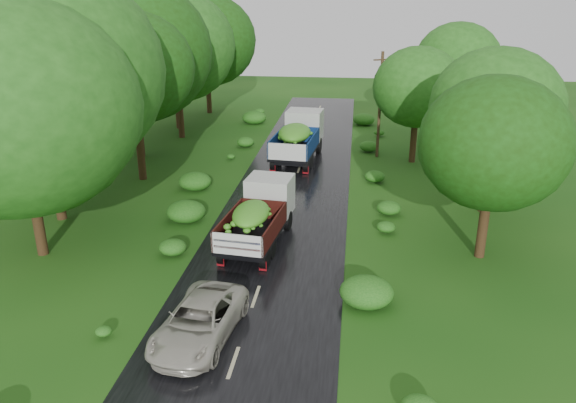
% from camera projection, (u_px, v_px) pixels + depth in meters
% --- Properties ---
extents(ground, '(120.00, 120.00, 0.00)m').
position_uv_depth(ground, '(233.00, 363.00, 17.35)').
color(ground, '#13410E').
rests_on(ground, ground).
extents(road, '(6.50, 80.00, 0.02)m').
position_uv_depth(road, '(260.00, 284.00, 21.98)').
color(road, black).
rests_on(road, ground).
extents(road_lines, '(0.12, 69.60, 0.00)m').
position_uv_depth(road_lines, '(264.00, 271.00, 22.91)').
color(road_lines, '#BFB78C').
rests_on(road_lines, road).
extents(truck_near, '(2.77, 6.21, 2.53)m').
position_uv_depth(truck_near, '(260.00, 213.00, 25.14)').
color(truck_near, black).
rests_on(truck_near, ground).
extents(truck_far, '(3.06, 7.15, 2.93)m').
position_uv_depth(truck_far, '(299.00, 135.00, 37.42)').
color(truck_far, black).
rests_on(truck_far, ground).
extents(car, '(2.69, 4.89, 1.30)m').
position_uv_depth(car, '(199.00, 321.00, 18.32)').
color(car, '#B4AFA0').
rests_on(car, road).
extents(utility_pole, '(1.17, 0.58, 7.05)m').
position_uv_depth(utility_pole, '(380.00, 104.00, 37.33)').
color(utility_pole, '#382616').
rests_on(utility_pole, ground).
extents(trees_left, '(6.05, 34.27, 9.40)m').
position_uv_depth(trees_left, '(134.00, 60.00, 35.06)').
color(trees_left, black).
rests_on(trees_left, ground).
extents(trees_right, '(6.69, 23.12, 7.51)m').
position_uv_depth(trees_right, '(463.00, 95.00, 31.31)').
color(trees_right, black).
rests_on(trees_right, ground).
extents(shrubs, '(11.90, 44.00, 0.70)m').
position_uv_depth(shrubs, '(288.00, 196.00, 30.21)').
color(shrubs, '#165614').
rests_on(shrubs, ground).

